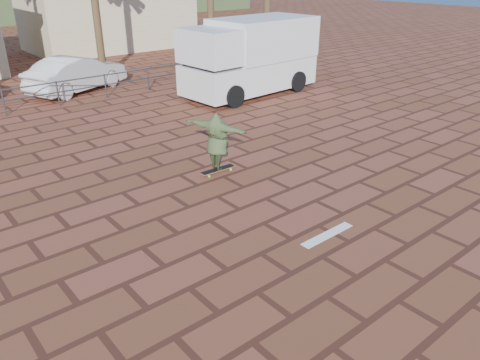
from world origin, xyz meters
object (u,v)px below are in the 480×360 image
at_px(longboard, 218,170).
at_px(campervan, 251,55).
at_px(skateboarder, 217,142).
at_px(car_white, 77,74).

bearing_deg(longboard, campervan, 45.13).
distance_m(skateboarder, car_white, 11.07).
height_order(longboard, campervan, campervan).
distance_m(campervan, car_white, 7.65).
bearing_deg(campervan, skateboarder, -140.12).
distance_m(skateboarder, campervan, 8.66).
height_order(longboard, skateboarder, skateboarder).
distance_m(longboard, car_white, 11.09).
bearing_deg(campervan, longboard, -140.12).
xyz_separation_m(skateboarder, campervan, (6.28, 5.91, 0.74)).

